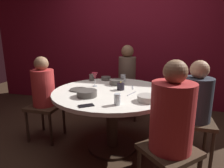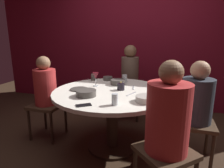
{
  "view_description": "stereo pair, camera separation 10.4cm",
  "coord_description": "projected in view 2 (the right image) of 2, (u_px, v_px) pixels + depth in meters",
  "views": [
    {
      "loc": [
        0.56,
        -2.14,
        1.36
      ],
      "look_at": [
        0.0,
        0.0,
        0.81
      ],
      "focal_mm": 31.44,
      "sensor_mm": 36.0,
      "label": 1
    },
    {
      "loc": [
        0.65,
        -2.11,
        1.36
      ],
      "look_at": [
        0.0,
        0.0,
        0.81
      ],
      "focal_mm": 31.44,
      "sensor_mm": 36.0,
      "label": 2
    }
  ],
  "objects": [
    {
      "name": "bowl_serving_large",
      "position": [
        118.0,
        82.0,
        2.58
      ],
      "size": [
        0.19,
        0.19,
        0.07
      ],
      "primitive_type": "cylinder",
      "color": "#4C4742",
      "rests_on": "dining_table"
    },
    {
      "name": "bowl_sauce_side",
      "position": [
        146.0,
        99.0,
        1.9
      ],
      "size": [
        0.21,
        0.21,
        0.06
      ],
      "primitive_type": "cylinder",
      "color": "#B2ADA3",
      "rests_on": "dining_table"
    },
    {
      "name": "seated_diner_back",
      "position": [
        130.0,
        74.0,
        3.2
      ],
      "size": [
        0.4,
        0.4,
        1.21
      ],
      "rotation": [
        0.0,
        0.0,
        4.71
      ],
      "color": "#3F2D1E",
      "rests_on": "ground"
    },
    {
      "name": "bowl_small_white",
      "position": [
        86.0,
        93.0,
        2.08
      ],
      "size": [
        0.22,
        0.22,
        0.07
      ],
      "primitive_type": "cylinder",
      "color": "#4C4742",
      "rests_on": "dining_table"
    },
    {
      "name": "dinner_plate",
      "position": [
        79.0,
        89.0,
        2.33
      ],
      "size": [
        0.21,
        0.21,
        0.01
      ],
      "primitive_type": "cylinder",
      "color": "#4C4742",
      "rests_on": "dining_table"
    },
    {
      "name": "seated_diner_left",
      "position": [
        45.0,
        88.0,
        2.57
      ],
      "size": [
        0.4,
        0.4,
        1.11
      ],
      "rotation": [
        0.0,
        0.0,
        6.28
      ],
      "color": "#3F2D1E",
      "rests_on": "ground"
    },
    {
      "name": "cell_phone",
      "position": [
        84.0,
        105.0,
        1.8
      ],
      "size": [
        0.15,
        0.14,
        0.01
      ],
      "primitive_type": "cube",
      "rotation": [
        0.0,
        0.0,
        2.21
      ],
      "color": "black",
      "rests_on": "dining_table"
    },
    {
      "name": "bowl_salad_center",
      "position": [
        108.0,
        78.0,
        2.83
      ],
      "size": [
        0.14,
        0.14,
        0.05
      ],
      "primitive_type": "cylinder",
      "color": "#4C4742",
      "rests_on": "dining_table"
    },
    {
      "name": "fork_near_plate",
      "position": [
        133.0,
        88.0,
        2.42
      ],
      "size": [
        0.05,
        0.18,
        0.01
      ],
      "primitive_type": "cube",
      "rotation": [
        0.0,
        0.0,
        0.18
      ],
      "color": "#B7B7BC",
      "rests_on": "dining_table"
    },
    {
      "name": "ground_plane",
      "position": [
        112.0,
        146.0,
        2.47
      ],
      "size": [
        8.0,
        8.0,
        0.0
      ],
      "primitive_type": "plane",
      "color": "#382619"
    },
    {
      "name": "seated_diner_right",
      "position": [
        197.0,
        101.0,
        2.04
      ],
      "size": [
        0.4,
        0.4,
        1.12
      ],
      "rotation": [
        0.0,
        0.0,
        3.14
      ],
      "color": "#3F2D1E",
      "rests_on": "ground"
    },
    {
      "name": "cup_by_right_diner",
      "position": [
        94.0,
        77.0,
        2.81
      ],
      "size": [
        0.07,
        0.07,
        0.09
      ],
      "primitive_type": "cylinder",
      "color": "#4C4742",
      "rests_on": "dining_table"
    },
    {
      "name": "wine_glass",
      "position": [
        96.0,
        76.0,
        2.47
      ],
      "size": [
        0.08,
        0.08,
        0.18
      ],
      "color": "silver",
      "rests_on": "dining_table"
    },
    {
      "name": "dining_table",
      "position": [
        112.0,
        102.0,
        2.33
      ],
      "size": [
        1.38,
        1.38,
        0.73
      ],
      "color": "silver",
      "rests_on": "ground"
    },
    {
      "name": "cup_near_candle",
      "position": [
        125.0,
        78.0,
        2.72
      ],
      "size": [
        0.07,
        0.07,
        0.1
      ],
      "primitive_type": "cylinder",
      "color": "silver",
      "rests_on": "dining_table"
    },
    {
      "name": "knife_near_plate",
      "position": [
        131.0,
        94.0,
        2.15
      ],
      "size": [
        0.08,
        0.17,
        0.01
      ],
      "primitive_type": "cube",
      "rotation": [
        0.0,
        0.0,
        -0.38
      ],
      "color": "#B7B7BC",
      "rests_on": "dining_table"
    },
    {
      "name": "back_wall",
      "position": [
        138.0,
        39.0,
        3.71
      ],
      "size": [
        6.0,
        0.1,
        2.6
      ],
      "primitive_type": "cube",
      "color": "maroon",
      "rests_on": "ground"
    },
    {
      "name": "candle_holder",
      "position": [
        121.0,
        87.0,
        2.31
      ],
      "size": [
        0.09,
        0.09,
        0.1
      ],
      "color": "black",
      "rests_on": "dining_table"
    },
    {
      "name": "cup_by_left_diner",
      "position": [
        115.0,
        99.0,
        1.81
      ],
      "size": [
        0.06,
        0.06,
        0.11
      ],
      "primitive_type": "cylinder",
      "color": "silver",
      "rests_on": "dining_table"
    },
    {
      "name": "seated_diner_front_right",
      "position": [
        168.0,
        119.0,
        1.5
      ],
      "size": [
        0.57,
        0.57,
        1.19
      ],
      "rotation": [
        0.0,
        0.0,
        2.36
      ],
      "color": "#3F2D1E",
      "rests_on": "ground"
    }
  ]
}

